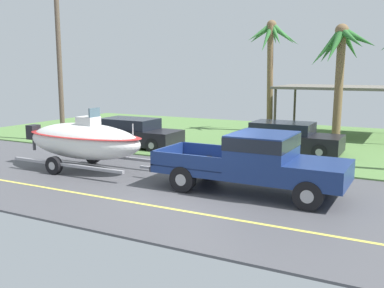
{
  "coord_description": "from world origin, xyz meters",
  "views": [
    {
      "loc": [
        5.75,
        -11.53,
        3.68
      ],
      "look_at": [
        -1.29,
        1.81,
        1.12
      ],
      "focal_mm": 41.05,
      "sensor_mm": 36.0,
      "label": 1
    }
  ],
  "objects_px": {
    "parked_sedan_near": "(133,133)",
    "palm_tree_near_right": "(341,55)",
    "carport_awning": "(343,89)",
    "pickup_truck_towing": "(261,160)",
    "parked_sedan_far": "(286,138)",
    "palm_tree_mid": "(271,47)",
    "boat_on_trailer": "(83,141)",
    "utility_pole": "(59,54)"
  },
  "relations": [
    {
      "from": "parked_sedan_near",
      "to": "palm_tree_near_right",
      "type": "bearing_deg",
      "value": 27.4
    },
    {
      "from": "carport_awning",
      "to": "palm_tree_near_right",
      "type": "distance_m",
      "value": 4.19
    },
    {
      "from": "parked_sedan_near",
      "to": "carport_awning",
      "type": "distance_m",
      "value": 11.88
    },
    {
      "from": "pickup_truck_towing",
      "to": "parked_sedan_near",
      "type": "xyz_separation_m",
      "value": [
        -8.11,
        4.88,
        -0.36
      ]
    },
    {
      "from": "parked_sedan_far",
      "to": "palm_tree_mid",
      "type": "height_order",
      "value": "palm_tree_mid"
    },
    {
      "from": "boat_on_trailer",
      "to": "carport_awning",
      "type": "height_order",
      "value": "carport_awning"
    },
    {
      "from": "boat_on_trailer",
      "to": "carport_awning",
      "type": "relative_size",
      "value": 0.9
    },
    {
      "from": "parked_sedan_near",
      "to": "palm_tree_mid",
      "type": "xyz_separation_m",
      "value": [
        4.19,
        7.95,
        4.29
      ]
    },
    {
      "from": "parked_sedan_far",
      "to": "pickup_truck_towing",
      "type": "bearing_deg",
      "value": -80.34
    },
    {
      "from": "boat_on_trailer",
      "to": "palm_tree_mid",
      "type": "bearing_deg",
      "value": 77.11
    },
    {
      "from": "carport_awning",
      "to": "palm_tree_near_right",
      "type": "xyz_separation_m",
      "value": [
        0.4,
        -3.81,
        1.7
      ]
    },
    {
      "from": "boat_on_trailer",
      "to": "palm_tree_near_right",
      "type": "height_order",
      "value": "palm_tree_near_right"
    },
    {
      "from": "boat_on_trailer",
      "to": "utility_pole",
      "type": "height_order",
      "value": "utility_pole"
    },
    {
      "from": "palm_tree_near_right",
      "to": "utility_pole",
      "type": "height_order",
      "value": "utility_pole"
    },
    {
      "from": "parked_sedan_near",
      "to": "palm_tree_near_right",
      "type": "height_order",
      "value": "palm_tree_near_right"
    },
    {
      "from": "parked_sedan_near",
      "to": "parked_sedan_far",
      "type": "xyz_separation_m",
      "value": [
        6.96,
        1.91,
        0.0
      ]
    },
    {
      "from": "palm_tree_mid",
      "to": "utility_pole",
      "type": "height_order",
      "value": "utility_pole"
    },
    {
      "from": "parked_sedan_near",
      "to": "carport_awning",
      "type": "relative_size",
      "value": 0.67
    },
    {
      "from": "parked_sedan_near",
      "to": "palm_tree_near_right",
      "type": "distance_m",
      "value": 10.43
    },
    {
      "from": "palm_tree_near_right",
      "to": "boat_on_trailer",
      "type": "bearing_deg",
      "value": -128.33
    },
    {
      "from": "parked_sedan_far",
      "to": "carport_awning",
      "type": "height_order",
      "value": "carport_awning"
    },
    {
      "from": "boat_on_trailer",
      "to": "palm_tree_near_right",
      "type": "bearing_deg",
      "value": 51.67
    },
    {
      "from": "palm_tree_mid",
      "to": "carport_awning",
      "type": "bearing_deg",
      "value": 4.84
    },
    {
      "from": "palm_tree_mid",
      "to": "boat_on_trailer",
      "type": "bearing_deg",
      "value": -102.89
    },
    {
      "from": "parked_sedan_far",
      "to": "palm_tree_mid",
      "type": "bearing_deg",
      "value": 114.57
    },
    {
      "from": "carport_awning",
      "to": "parked_sedan_near",
      "type": "bearing_deg",
      "value": -134.87
    },
    {
      "from": "parked_sedan_far",
      "to": "carport_awning",
      "type": "distance_m",
      "value": 6.81
    },
    {
      "from": "parked_sedan_near",
      "to": "utility_pole",
      "type": "relative_size",
      "value": 0.54
    },
    {
      "from": "palm_tree_mid",
      "to": "palm_tree_near_right",
      "type": "bearing_deg",
      "value": -37.75
    },
    {
      "from": "palm_tree_mid",
      "to": "utility_pole",
      "type": "xyz_separation_m",
      "value": [
        -8.21,
        -8.46,
        -0.51
      ]
    },
    {
      "from": "pickup_truck_towing",
      "to": "palm_tree_near_right",
      "type": "height_order",
      "value": "palm_tree_near_right"
    },
    {
      "from": "parked_sedan_far",
      "to": "parked_sedan_near",
      "type": "bearing_deg",
      "value": -164.65
    },
    {
      "from": "parked_sedan_far",
      "to": "palm_tree_near_right",
      "type": "height_order",
      "value": "palm_tree_near_right"
    },
    {
      "from": "boat_on_trailer",
      "to": "utility_pole",
      "type": "bearing_deg",
      "value": 140.33
    },
    {
      "from": "parked_sedan_far",
      "to": "utility_pole",
      "type": "height_order",
      "value": "utility_pole"
    },
    {
      "from": "parked_sedan_far",
      "to": "palm_tree_mid",
      "type": "distance_m",
      "value": 7.91
    },
    {
      "from": "pickup_truck_towing",
      "to": "palm_tree_mid",
      "type": "xyz_separation_m",
      "value": [
        -3.92,
        12.83,
        3.93
      ]
    },
    {
      "from": "utility_pole",
      "to": "palm_tree_near_right",
      "type": "bearing_deg",
      "value": 21.5
    },
    {
      "from": "boat_on_trailer",
      "to": "parked_sedan_far",
      "type": "height_order",
      "value": "boat_on_trailer"
    },
    {
      "from": "carport_awning",
      "to": "palm_tree_mid",
      "type": "xyz_separation_m",
      "value": [
        -4.07,
        -0.34,
        2.3
      ]
    },
    {
      "from": "carport_awning",
      "to": "boat_on_trailer",
      "type": "bearing_deg",
      "value": -117.99
    },
    {
      "from": "carport_awning",
      "to": "pickup_truck_towing",
      "type": "bearing_deg",
      "value": -90.65
    }
  ]
}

